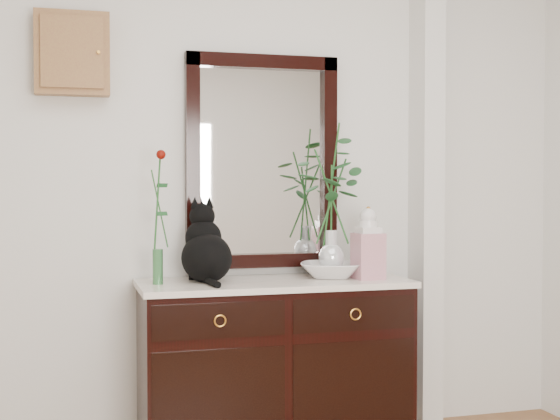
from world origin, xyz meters
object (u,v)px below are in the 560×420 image
object	(u,v)px
sideboard	(275,356)
cat	(207,242)
lotus_bowl	(331,270)
ginger_jar	(368,242)

from	to	relation	value
sideboard	cat	size ratio (longest dim) A/B	3.42
sideboard	lotus_bowl	world-z (taller)	lotus_bowl
cat	lotus_bowl	size ratio (longest dim) A/B	1.24
sideboard	ginger_jar	size ratio (longest dim) A/B	3.64
lotus_bowl	sideboard	bearing A→B (deg)	-174.64
cat	lotus_bowl	world-z (taller)	cat
sideboard	lotus_bowl	bearing A→B (deg)	5.36
cat	ginger_jar	size ratio (longest dim) A/B	1.06
cat	ginger_jar	distance (m)	0.80
cat	lotus_bowl	distance (m)	0.66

